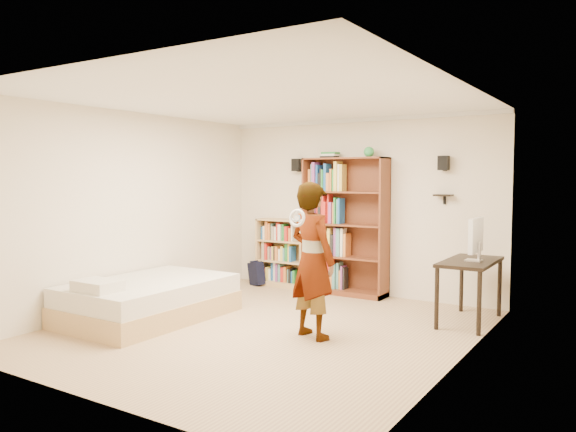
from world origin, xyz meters
name	(u,v)px	position (x,y,z in m)	size (l,w,h in m)	color
ground	(266,329)	(0.00, 0.00, 0.00)	(4.50, 5.00, 0.01)	tan
room_shell	(266,181)	(0.00, 0.00, 1.76)	(4.52, 5.02, 2.71)	silver
crown_molding	(266,102)	(0.00, 0.00, 2.67)	(4.50, 5.00, 0.06)	silver
speaker_left	(297,165)	(-1.05, 2.40, 2.00)	(0.14, 0.12, 0.20)	black
speaker_right	(444,163)	(1.35, 2.40, 2.00)	(0.14, 0.12, 0.20)	black
wall_shelf	(443,195)	(1.35, 2.41, 1.55)	(0.25, 0.16, 0.03)	black
tall_bookshelf	(345,226)	(-0.13, 2.31, 1.05)	(1.33, 0.39, 2.10)	brown
low_bookshelf	(283,253)	(-1.27, 2.33, 0.56)	(0.89, 0.33, 1.11)	#DAB675
computer_desk	(470,291)	(1.94, 1.62, 0.39)	(0.57, 1.15, 0.78)	black
imac	(474,240)	(2.00, 1.57, 1.04)	(0.11, 0.53, 0.53)	white
daybed	(149,295)	(-1.55, -0.39, 0.31)	(1.36, 2.10, 0.62)	white
person	(312,260)	(0.62, 0.02, 0.88)	(0.64, 0.42, 1.75)	black
wii_wheel	(297,218)	(0.62, -0.31, 1.37)	(0.19, 0.19, 0.03)	white
navy_bag	(257,273)	(-1.69, 2.16, 0.20)	(0.30, 0.19, 0.41)	black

